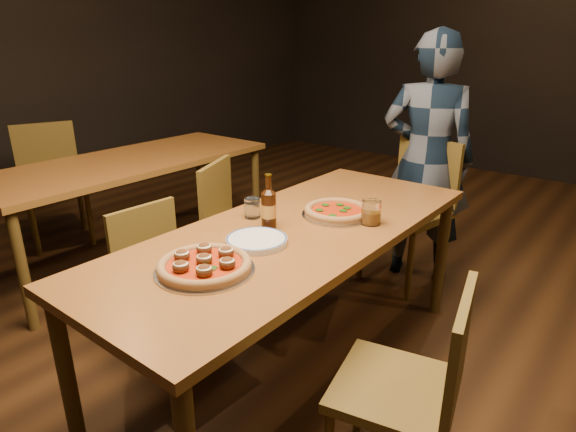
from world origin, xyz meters
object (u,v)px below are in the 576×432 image
Objects in this scene: chair_end at (406,212)px; beer_bottle at (269,209)px; chair_main_nw at (168,285)px; chair_main_sw at (248,232)px; table_main at (295,242)px; pizza_meatball at (205,265)px; amber_glass at (371,212)px; chair_nbr_left at (54,184)px; plate_stack at (257,241)px; pizza_margherita at (337,211)px; water_glass at (252,208)px; diner at (427,160)px; table_left at (129,169)px; chair_main_e at (395,387)px.

beer_bottle is at bearing -83.66° from chair_end.
chair_main_nw is 0.66m from chair_main_sw.
beer_bottle is (0.53, -0.43, 0.38)m from chair_main_sw.
chair_main_sw is at bearing 150.15° from table_main.
amber_glass is (0.24, 0.79, 0.03)m from pizza_meatball.
chair_end is at bearing -45.80° from chair_nbr_left.
chair_main_sw is 0.93× the size of chair_end.
chair_end is at bearing 89.55° from plate_stack.
pizza_margherita is 1.39× the size of beer_bottle.
water_glass is 0.84× the size of amber_glass.
water_glass is (-0.30, -0.27, 0.03)m from pizza_margherita.
pizza_meatball is at bearing 72.26° from diner.
chair_nbr_left is at bearing 165.34° from pizza_meatball.
amber_glass reaches higher than table_left.
chair_nbr_left is 2.69m from amber_glass.
pizza_meatball reaches higher than plate_stack.
table_main is at bearing 4.52° from water_glass.
chair_main_nw is at bearing -102.84° from chair_main_e.
table_left is 1.10m from chair_main_sw.
water_glass is at bearing 160.84° from beer_bottle.
table_main is 2.04× the size of chair_end.
chair_main_nw is (1.15, -0.60, -0.27)m from table_left.
chair_main_sw is 9.79× the size of water_glass.
beer_bottle is 0.15× the size of diner.
plate_stack is 0.20m from beer_bottle.
water_glass is at bearing -90.59° from chair_end.
chair_end is 4.09× the size of beer_bottle.
water_glass is (2.19, -0.12, 0.31)m from chair_nbr_left.
amber_glass is at bearing 0.97° from pizza_margherita.
beer_bottle is at bearing -119.87° from chair_main_e.
chair_main_e is at bearing -55.36° from chair_end.
table_main is 5.51× the size of pizza_meatball.
chair_nbr_left is (-3.09, 0.40, 0.06)m from chair_main_e.
plate_stack is at bearing -80.54° from chair_main_nw.
pizza_margherita is at bearing 85.75° from pizza_meatball.
chair_nbr_left reaches higher than table_main.
chair_end is 2.95× the size of pizza_margherita.
table_main is at bearing -127.19° from chair_main_e.
water_glass is at bearing -150.36° from amber_glass.
diner is (0.66, 1.00, 0.35)m from chair_main_sw.
chair_end is at bearing 104.73° from amber_glass.
chair_nbr_left is 2.45m from plate_stack.
pizza_meatball reaches higher than chair_main_nw.
beer_bottle is 1.43m from diner.
water_glass is at bearing -157.66° from chair_main_sw.
table_main is at bearing 85.87° from plate_stack.
pizza_meatball is at bearing -84.59° from chair_nbr_left.
pizza_margherita is at bearing -75.67° from chair_end.
chair_nbr_left reaches higher than plate_stack.
plate_stack is at bearing -17.65° from table_left.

